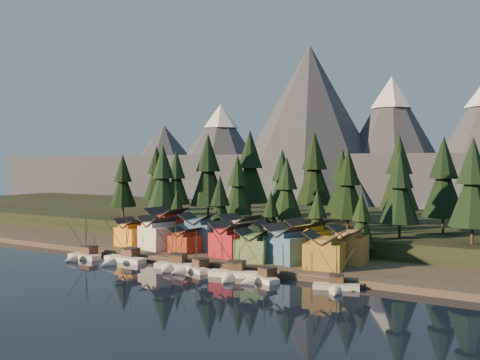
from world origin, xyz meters
The scene contains 46 objects.
ground centered at (0.00, 0.00, 0.00)m, with size 500.00×500.00×0.00m, color black.
shore_strip centered at (0.00, 40.00, 0.75)m, with size 400.00×50.00×1.50m, color #3B342B.
hillside centered at (0.00, 90.00, 3.00)m, with size 420.00×100.00×6.00m, color black.
dock centered at (0.00, 16.50, 0.50)m, with size 80.00×4.00×1.00m, color #42362F.
mountain_ridge centered at (-4.20, 213.59, 26.06)m, with size 560.00×190.00×90.00m.
boat_0 centered at (-34.96, 7.54, 2.49)m, with size 9.39×10.24×12.33m.
boat_1 centered at (-22.71, 9.75, 2.29)m, with size 12.16×13.22×12.71m.
boat_2 centered at (-6.00, 10.03, 2.44)m, with size 10.61×11.20×12.47m.
boat_3 centered at (-0.44, 9.80, 2.04)m, with size 9.87×10.31×10.82m.
boat_4 centered at (11.45, 9.28, 2.19)m, with size 12.09×12.67×12.20m.
boat_5 centered at (18.62, 8.59, 2.21)m, with size 9.02×9.59×11.03m.
boat_6 centered at (35.60, 10.33, 1.82)m, with size 10.00×10.38×10.10m.
house_front_0 centered at (-32.87, 24.85, 5.65)m, with size 8.74×8.36×7.90m.
house_front_1 centered at (-22.71, 24.56, 6.35)m, with size 10.75×10.49×9.23m.
house_front_2 centered at (-13.26, 24.37, 4.99)m, with size 7.20×7.25×6.64m.
house_front_3 centered at (1.15, 24.93, 6.16)m, with size 10.36×10.06×8.88m.
house_front_4 centered at (9.42, 22.70, 5.67)m, with size 8.93×9.44×7.94m.
house_front_5 centered at (17.22, 24.80, 6.36)m, with size 10.59×10.02×9.25m.
house_front_6 centered at (27.87, 23.04, 5.99)m, with size 9.73×9.34×8.55m.
house_back_0 centered at (-26.04, 32.26, 7.16)m, with size 9.92×9.53×10.79m.
house_back_1 centered at (-13.72, 31.07, 6.70)m, with size 10.71×10.79×9.91m.
house_back_2 centered at (-1.93, 34.68, 6.64)m, with size 10.10×9.43×9.80m.
house_back_3 centered at (9.41, 32.80, 6.20)m, with size 9.99×9.20×8.94m.
house_back_4 centered at (19.04, 33.52, 6.62)m, with size 10.12×9.82×9.76m.
house_back_5 centered at (30.45, 32.28, 6.28)m, with size 8.66×8.76×9.12m.
tree_hill_0 centered at (-62.00, 52.00, 18.48)m, with size 9.80×9.80×22.84m.
tree_hill_1 centered at (-50.00, 68.00, 19.34)m, with size 10.47×10.47×24.40m.
tree_hill_2 centered at (-40.00, 48.00, 20.14)m, with size 11.10×11.10×25.86m.
tree_hill_3 centered at (-30.00, 60.00, 22.31)m, with size 12.80×12.80×29.83m.
tree_hill_4 centered at (-22.00, 75.00, 23.30)m, with size 13.58×13.58×31.65m.
tree_hill_5 centered at (-12.00, 50.00, 18.21)m, with size 9.59×9.59×22.35m.
tree_hill_6 centered at (-4.00, 65.00, 19.27)m, with size 10.42×10.42×24.28m.
tree_hill_7 centered at (6.00, 48.00, 17.78)m, with size 9.26×9.26×21.56m.
tree_hill_8 centered at (14.00, 72.00, 19.32)m, with size 10.46×10.46×24.37m.
tree_hill_9 centered at (22.00, 55.00, 19.07)m, with size 10.27×10.27×23.92m.
tree_hill_10 centered at (30.00, 80.00, 21.75)m, with size 12.37×12.37×28.81m.
tree_hill_11 centered at (38.00, 50.00, 18.93)m, with size 10.15×10.15×23.65m.
tree_hill_12 centered at (46.00, 66.00, 20.95)m, with size 11.74×11.74×27.34m.
tree_hill_13 centered at (56.00, 48.00, 20.34)m, with size 11.26×11.26×26.23m.
tree_hill_15 centered at (0.00, 82.00, 22.89)m, with size 13.26×13.26×30.88m.
tree_hill_16 centered at (-68.00, 78.00, 20.56)m, with size 11.43×11.43×26.64m.
tree_shore_0 centered at (-28.00, 40.00, 10.17)m, with size 6.81×6.81×15.87m.
tree_shore_1 centered at (-12.00, 40.00, 12.83)m, with size 8.90×8.90×20.74m.
tree_shore_2 centered at (5.00, 40.00, 10.48)m, with size 7.06×7.06×16.44m.
tree_shore_3 centered at (19.00, 40.00, 10.91)m, with size 7.39×7.39×17.22m.
tree_shore_4 centered at (31.00, 40.00, 10.79)m, with size 7.30×7.30×17.01m.
Camera 1 is at (74.46, -91.73, 26.17)m, focal length 40.00 mm.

